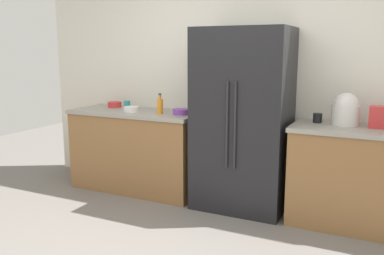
{
  "coord_description": "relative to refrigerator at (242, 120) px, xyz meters",
  "views": [
    {
      "loc": [
        1.45,
        -2.46,
        1.61
      ],
      "look_at": [
        0.05,
        0.44,
        1.0
      ],
      "focal_mm": 38.49,
      "sensor_mm": 36.0,
      "label": 1
    }
  ],
  "objects": [
    {
      "name": "cup_a",
      "position": [
        0.72,
        0.1,
        0.06
      ],
      "size": [
        0.09,
        0.09,
        0.09
      ],
      "primitive_type": "cylinder",
      "color": "black",
      "rests_on": "counter_right"
    },
    {
      "name": "cup_c",
      "position": [
        -1.44,
        0.07,
        0.06
      ],
      "size": [
        0.08,
        0.08,
        0.1
      ],
      "primitive_type": "cylinder",
      "color": "teal",
      "rests_on": "counter_left"
    },
    {
      "name": "refrigerator",
      "position": [
        0.0,
        0.0,
        0.0
      ],
      "size": [
        0.92,
        0.66,
        1.83
      ],
      "color": "black",
      "rests_on": "ground_plane"
    },
    {
      "name": "bowl_b",
      "position": [
        -1.68,
        0.15,
        0.05
      ],
      "size": [
        0.16,
        0.16,
        0.06
      ],
      "primitive_type": "cylinder",
      "color": "red",
      "rests_on": "counter_left"
    },
    {
      "name": "bottle_a",
      "position": [
        -0.92,
        -0.07,
        0.1
      ],
      "size": [
        0.07,
        0.07,
        0.22
      ],
      "color": "orange",
      "rests_on": "counter_left"
    },
    {
      "name": "bowl_a",
      "position": [
        -1.28,
        -0.09,
        0.04
      ],
      "size": [
        0.17,
        0.17,
        0.06
      ],
      "primitive_type": "cylinder",
      "color": "white",
      "rests_on": "counter_left"
    },
    {
      "name": "kitchen_back_panel",
      "position": [
        -0.13,
        0.39,
        0.61
      ],
      "size": [
        5.15,
        0.1,
        3.04
      ],
      "primitive_type": "cube",
      "color": "silver",
      "rests_on": "ground_plane"
    },
    {
      "name": "rice_cooker",
      "position": [
        0.97,
        0.08,
        0.15
      ],
      "size": [
        0.25,
        0.25,
        0.3
      ],
      "color": "silver",
      "rests_on": "counter_right"
    },
    {
      "name": "counter_right",
      "position": [
        1.2,
        0.02,
        -0.45
      ],
      "size": [
        1.37,
        0.65,
        0.93
      ],
      "color": "olive",
      "rests_on": "ground_plane"
    },
    {
      "name": "counter_left",
      "position": [
        -1.28,
        0.02,
        -0.45
      ],
      "size": [
        1.53,
        0.65,
        0.93
      ],
      "color": "olive",
      "rests_on": "ground_plane"
    },
    {
      "name": "toaster",
      "position": [
        1.27,
        0.07,
        0.11
      ],
      "size": [
        0.21,
        0.14,
        0.2
      ],
      "primitive_type": "cube",
      "color": "red",
      "rests_on": "counter_right"
    },
    {
      "name": "bowl_c",
      "position": [
        -0.7,
        0.01,
        0.04
      ],
      "size": [
        0.19,
        0.19,
        0.06
      ],
      "primitive_type": "cylinder",
      "color": "purple",
      "rests_on": "counter_left"
    }
  ]
}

